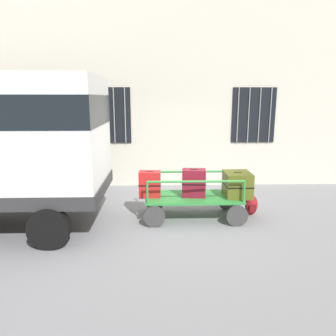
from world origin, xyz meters
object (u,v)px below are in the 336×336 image
(suitcase_left_bottom, at_px, (150,184))
(suitcase_midleft_bottom, at_px, (194,183))
(suitcase_center_bottom, at_px, (237,184))
(backpack, at_px, (251,205))
(luggage_cart, at_px, (193,201))

(suitcase_left_bottom, distance_m, suitcase_midleft_bottom, 0.90)
(suitcase_center_bottom, distance_m, backpack, 0.65)
(suitcase_center_bottom, bearing_deg, suitcase_left_bottom, 179.57)
(suitcase_left_bottom, relative_size, backpack, 1.22)
(luggage_cart, xyz_separation_m, backpack, (1.27, 0.13, -0.16))
(luggage_cart, distance_m, backpack, 1.29)
(suitcase_left_bottom, height_order, suitcase_midleft_bottom, suitcase_midleft_bottom)
(suitcase_left_bottom, xyz_separation_m, suitcase_midleft_bottom, (0.90, -0.01, 0.02))
(luggage_cart, relative_size, suitcase_center_bottom, 3.34)
(luggage_cart, height_order, suitcase_center_bottom, suitcase_center_bottom)
(backpack, bearing_deg, suitcase_center_bottom, -156.77)
(suitcase_midleft_bottom, relative_size, backpack, 1.31)
(suitcase_midleft_bottom, height_order, backpack, suitcase_midleft_bottom)
(suitcase_left_bottom, xyz_separation_m, backpack, (2.18, 0.14, -0.53))
(luggage_cart, bearing_deg, suitcase_left_bottom, -179.16)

